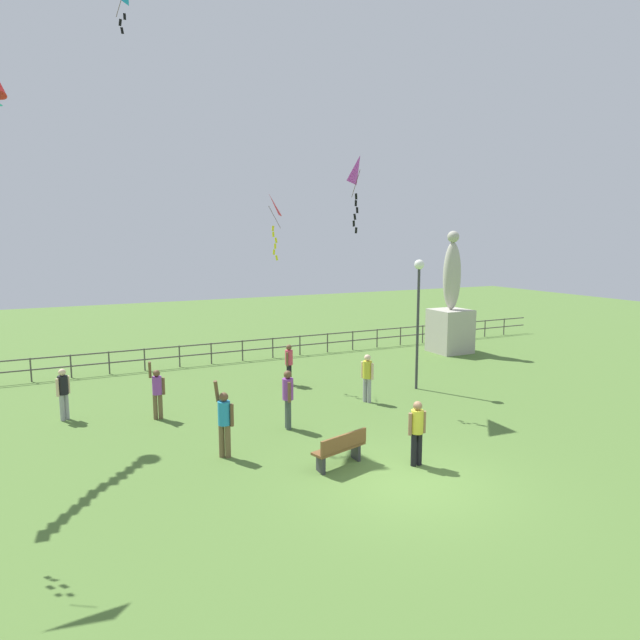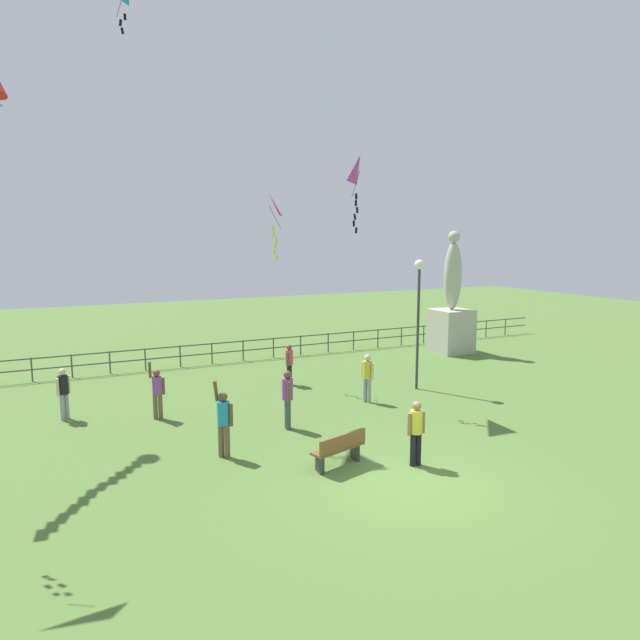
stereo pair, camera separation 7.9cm
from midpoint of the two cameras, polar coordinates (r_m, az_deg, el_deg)
name	(u,v)px [view 2 (the right image)]	position (r m, az deg, el deg)	size (l,w,h in m)	color
ground_plane	(407,482)	(13.57, 9.03, -15.92)	(80.00, 80.00, 0.00)	#517533
statue_monument	(451,315)	(28.06, 13.28, 0.50)	(1.72, 1.72, 5.90)	#B2AD9E
lamppost	(419,297)	(20.70, 10.10, 2.35)	(0.36, 0.36, 4.79)	#38383D
park_bench	(340,448)	(14.06, 2.17, -12.89)	(1.55, 0.81, 0.85)	brown
person_0	(416,429)	(14.16, 9.90, -10.83)	(0.49, 0.30, 1.63)	black
person_1	(367,375)	(19.19, 4.94, -5.57)	(0.31, 0.46, 1.66)	#99999E
person_2	(64,390)	(19.00, -24.48, -6.52)	(0.40, 0.34, 1.61)	#99999E
person_3	(289,362)	(21.37, -3.03, -4.26)	(0.36, 0.36, 1.57)	black
person_4	(157,390)	(18.10, -16.08, -6.84)	(0.47, 0.34, 1.83)	brown
person_5	(288,395)	(16.53, -3.18, -7.65)	(0.32, 0.52, 1.75)	#3F4C47
person_6	(224,419)	(14.64, -9.61, -9.89)	(0.45, 0.48, 2.00)	brown
kite_1	(360,173)	(18.90, 4.19, 14.69)	(0.97, 1.05, 2.49)	#B22DB2
kite_2	(270,209)	(21.42, -5.03, 11.13)	(0.79, 0.95, 2.45)	red
waterfront_railing	(223,349)	(25.55, -9.68, -2.92)	(36.04, 0.06, 0.95)	#4C4742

